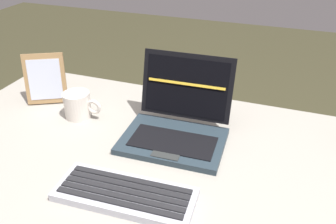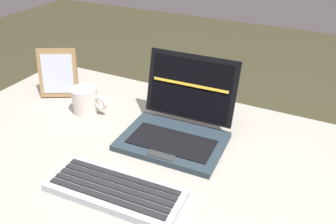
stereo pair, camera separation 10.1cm
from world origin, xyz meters
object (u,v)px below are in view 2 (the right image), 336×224
laptop_front (179,125)px  external_keyboard (115,190)px  coffee_mug (86,100)px  photo_frame (58,73)px

laptop_front → external_keyboard: size_ratio=0.89×
external_keyboard → coffee_mug: (-0.32, 0.30, 0.03)m
laptop_front → external_keyboard: bearing=-97.6°
laptop_front → coffee_mug: 0.36m
photo_frame → coffee_mug: bearing=-18.5°
external_keyboard → coffee_mug: 0.44m
laptop_front → coffee_mug: (-0.36, 0.01, -0.00)m
external_keyboard → coffee_mug: coffee_mug is taller
coffee_mug → photo_frame: bearing=161.5°
external_keyboard → coffee_mug: size_ratio=2.60×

